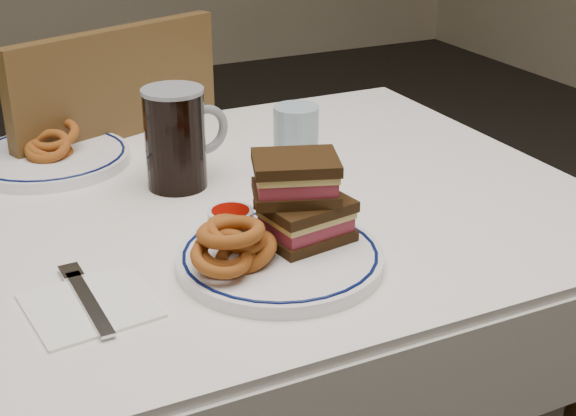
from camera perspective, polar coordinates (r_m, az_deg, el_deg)
name	(u,v)px	position (r m, az deg, el deg)	size (l,w,h in m)	color
dining_table	(182,272)	(1.26, -7.55, -4.52)	(1.27, 0.87, 0.75)	silver
chair_far	(97,228)	(1.72, -13.44, -1.37)	(0.57, 0.57, 0.95)	#4C3618
main_plate	(280,258)	(1.04, -0.56, -3.56)	(0.27, 0.27, 0.02)	white
reuben_sandwich	(301,199)	(1.05, 0.93, 0.65)	(0.14, 0.13, 0.11)	black
onion_rings_main	(232,245)	(1.00, -3.98, -2.63)	(0.12, 0.11, 0.08)	brown
ketchup_ramekin	(231,221)	(1.08, -4.09, -0.93)	(0.06, 0.06, 0.04)	white
beer_mug	(177,137)	(1.27, -7.90, 5.01)	(0.14, 0.10, 0.16)	black
water_glass	(296,141)	(1.31, 0.57, 4.78)	(0.07, 0.07, 0.12)	#9DBBCB
far_plate	(49,157)	(1.43, -16.63, 3.47)	(0.27, 0.27, 0.02)	white
onion_rings_far	(51,143)	(1.42, -16.53, 4.47)	(0.11, 0.11, 0.07)	brown
napkin_fork	(89,304)	(0.99, -13.99, -6.62)	(0.15, 0.19, 0.01)	white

